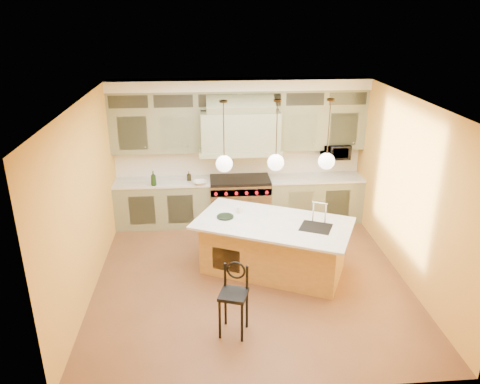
{
  "coord_description": "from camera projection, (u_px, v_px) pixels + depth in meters",
  "views": [
    {
      "loc": [
        -0.7,
        -6.65,
        4.16
      ],
      "look_at": [
        -0.11,
        0.7,
        1.24
      ],
      "focal_mm": 35.0,
      "sensor_mm": 36.0,
      "label": 1
    }
  ],
  "objects": [
    {
      "name": "wall_left",
      "position": [
        86.0,
        201.0,
        7.03
      ],
      "size": [
        0.0,
        5.0,
        5.0
      ],
      "primitive_type": "plane",
      "rotation": [
        1.57,
        0.0,
        1.57
      ],
      "color": "gold",
      "rests_on": "ground"
    },
    {
      "name": "counter_stool",
      "position": [
        234.0,
        296.0,
        6.24
      ],
      "size": [
        0.45,
        0.45,
        1.02
      ],
      "rotation": [
        0.0,
        0.0,
        -0.31
      ],
      "color": "black",
      "rests_on": "floor"
    },
    {
      "name": "wall_front",
      "position": [
        275.0,
        285.0,
        4.9
      ],
      "size": [
        5.0,
        0.0,
        5.0
      ],
      "primitive_type": "plane",
      "rotation": [
        -1.57,
        0.0,
        0.0
      ],
      "color": "gold",
      "rests_on": "ground"
    },
    {
      "name": "wall_back",
      "position": [
        239.0,
        150.0,
        9.53
      ],
      "size": [
        5.0,
        0.0,
        5.0
      ],
      "primitive_type": "plane",
      "rotation": [
        1.57,
        0.0,
        0.0
      ],
      "color": "gold",
      "rests_on": "ground"
    },
    {
      "name": "microwave",
      "position": [
        336.0,
        151.0,
        9.44
      ],
      "size": [
        0.54,
        0.37,
        0.3
      ],
      "primitive_type": "imported",
      "color": "black",
      "rests_on": "back_cabinetry"
    },
    {
      "name": "cup",
      "position": [
        239.0,
        210.0,
        7.9
      ],
      "size": [
        0.12,
        0.12,
        0.1
      ],
      "primitive_type": "imported",
      "rotation": [
        0.0,
        0.0,
        -0.07
      ],
      "color": "white",
      "rests_on": "kitchen_island"
    },
    {
      "name": "pendant_left",
      "position": [
        224.0,
        162.0,
        7.17
      ],
      "size": [
        0.26,
        0.26,
        1.11
      ],
      "color": "#2D2319",
      "rests_on": "ceiling"
    },
    {
      "name": "oil_bottle_b",
      "position": [
        189.0,
        176.0,
        9.29
      ],
      "size": [
        0.09,
        0.09,
        0.18
      ],
      "primitive_type": "imported",
      "rotation": [
        0.0,
        0.0,
        0.07
      ],
      "color": "black",
      "rests_on": "back_cabinetry"
    },
    {
      "name": "range",
      "position": [
        240.0,
        200.0,
        9.56
      ],
      "size": [
        1.2,
        0.74,
        0.96
      ],
      "color": "silver",
      "rests_on": "floor"
    },
    {
      "name": "back_cabinetry",
      "position": [
        240.0,
        155.0,
        9.29
      ],
      "size": [
        5.0,
        0.77,
        2.9
      ],
      "color": "gray",
      "rests_on": "floor"
    },
    {
      "name": "pendant_center",
      "position": [
        276.0,
        161.0,
        7.23
      ],
      "size": [
        0.26,
        0.26,
        1.11
      ],
      "color": "#2D2319",
      "rests_on": "ceiling"
    },
    {
      "name": "pendant_right",
      "position": [
        327.0,
        159.0,
        7.29
      ],
      "size": [
        0.26,
        0.26,
        1.11
      ],
      "color": "#2D2319",
      "rests_on": "ceiling"
    },
    {
      "name": "wall_right",
      "position": [
        408.0,
        191.0,
        7.4
      ],
      "size": [
        0.0,
        5.0,
        5.0
      ],
      "primitive_type": "plane",
      "rotation": [
        1.57,
        0.0,
        -1.57
      ],
      "color": "gold",
      "rests_on": "ground"
    },
    {
      "name": "floor",
      "position": [
        250.0,
        277.0,
        7.75
      ],
      "size": [
        5.0,
        5.0,
        0.0
      ],
      "primitive_type": "plane",
      "color": "brown",
      "rests_on": "ground"
    },
    {
      "name": "ceiling",
      "position": [
        252.0,
        102.0,
        6.68
      ],
      "size": [
        5.0,
        5.0,
        0.0
      ],
      "primitive_type": "plane",
      "rotation": [
        3.14,
        0.0,
        0.0
      ],
      "color": "white",
      "rests_on": "wall_back"
    },
    {
      "name": "fruit_bowl",
      "position": [
        200.0,
        183.0,
        9.12
      ],
      "size": [
        0.29,
        0.29,
        0.07
      ],
      "primitive_type": "imported",
      "rotation": [
        0.0,
        0.0,
        0.07
      ],
      "color": "silver",
      "rests_on": "back_cabinetry"
    },
    {
      "name": "oil_bottle_a",
      "position": [
        153.0,
        178.0,
        9.01
      ],
      "size": [
        0.12,
        0.12,
        0.29
      ],
      "primitive_type": "imported",
      "rotation": [
        0.0,
        0.0,
        -0.11
      ],
      "color": "black",
      "rests_on": "back_cabinetry"
    },
    {
      "name": "kitchen_island",
      "position": [
        274.0,
        245.0,
        7.77
      ],
      "size": [
        2.8,
        2.23,
        1.35
      ],
      "rotation": [
        0.0,
        0.0,
        -0.43
      ],
      "color": "olive",
      "rests_on": "floor"
    }
  ]
}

